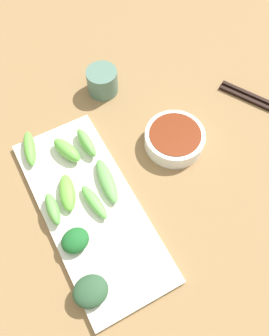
# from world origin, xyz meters

# --- Properties ---
(tabletop) EXTENTS (2.10, 2.10, 0.02)m
(tabletop) POSITION_xyz_m (0.00, 0.00, 0.01)
(tabletop) COLOR olive
(tabletop) RESTS_ON ground
(sauce_bowl) EXTENTS (0.12, 0.12, 0.04)m
(sauce_bowl) POSITION_xyz_m (-0.13, -0.03, 0.04)
(sauce_bowl) COLOR white
(sauce_bowl) RESTS_ON tabletop
(serving_plate) EXTENTS (0.17, 0.40, 0.01)m
(serving_plate) POSITION_xyz_m (0.08, 0.02, 0.03)
(serving_plate) COLOR silver
(serving_plate) RESTS_ON tabletop
(broccoli_stalk_0) EXTENTS (0.04, 0.10, 0.02)m
(broccoli_stalk_0) POSITION_xyz_m (0.03, -0.01, 0.04)
(broccoli_stalk_0) COLOR #619F52
(broccoli_stalk_0) RESTS_ON serving_plate
(broccoli_stalk_1) EXTENTS (0.04, 0.08, 0.02)m
(broccoli_stalk_1) POSITION_xyz_m (0.14, -0.15, 0.04)
(broccoli_stalk_1) COLOR #60B240
(broccoli_stalk_1) RESTS_ON serving_plate
(broccoli_stalk_2) EXTENTS (0.03, 0.08, 0.02)m
(broccoli_stalk_2) POSITION_xyz_m (0.07, 0.02, 0.04)
(broccoli_stalk_2) COLOR #66BB51
(broccoli_stalk_2) RESTS_ON serving_plate
(broccoli_leafy_3) EXTENTS (0.06, 0.06, 0.03)m
(broccoli_leafy_3) POSITION_xyz_m (0.15, 0.16, 0.05)
(broccoli_leafy_3) COLOR #2B4D31
(broccoli_leafy_3) RESTS_ON serving_plate
(broccoli_leafy_4) EXTENTS (0.06, 0.06, 0.03)m
(broccoli_leafy_4) POSITION_xyz_m (0.13, 0.07, 0.05)
(broccoli_leafy_4) COLOR #1B5E27
(broccoli_leafy_4) RESTS_ON serving_plate
(broccoli_stalk_5) EXTENTS (0.05, 0.08, 0.03)m
(broccoli_stalk_5) POSITION_xyz_m (0.07, -0.10, 0.05)
(broccoli_stalk_5) COLOR #66B846
(broccoli_stalk_5) RESTS_ON serving_plate
(broccoli_stalk_6) EXTENTS (0.02, 0.07, 0.03)m
(broccoli_stalk_6) POSITION_xyz_m (0.03, -0.10, 0.05)
(broccoli_stalk_6) COLOR #68B150
(broccoli_stalk_6) RESTS_ON serving_plate
(broccoli_stalk_7) EXTENTS (0.05, 0.08, 0.02)m
(broccoli_stalk_7) POSITION_xyz_m (0.11, -0.02, 0.04)
(broccoli_stalk_7) COLOR #67AB3E
(broccoli_stalk_7) RESTS_ON serving_plate
(broccoli_stalk_8) EXTENTS (0.03, 0.07, 0.03)m
(broccoli_stalk_8) POSITION_xyz_m (0.15, 0.00, 0.05)
(broccoli_stalk_8) COLOR #61AD4D
(broccoli_stalk_8) RESTS_ON serving_plate
(chopsticks) EXTENTS (0.14, 0.21, 0.01)m
(chopsticks) POSITION_xyz_m (-0.37, -0.01, 0.02)
(chopsticks) COLOR black
(chopsticks) RESTS_ON tabletop
(tea_cup) EXTENTS (0.07, 0.07, 0.06)m
(tea_cup) POSITION_xyz_m (-0.07, -0.23, 0.05)
(tea_cup) COLOR #507264
(tea_cup) RESTS_ON tabletop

